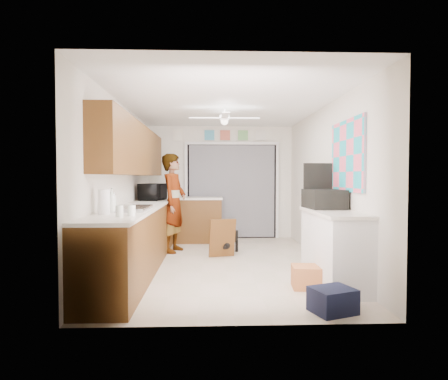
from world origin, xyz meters
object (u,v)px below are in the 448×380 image
object	(u,v)px
microwave	(153,192)
paper_towel_roll	(104,202)
man	(174,203)
dog	(231,241)
suitcase	(324,199)
cardboard_box	(310,277)
soap_bottle	(112,200)
navy_crate	(333,300)

from	to	relation	value
microwave	paper_towel_roll	xyz separation A→B (m)	(-0.16, -2.59, -0.01)
man	dog	size ratio (longest dim) A/B	3.22
suitcase	dog	distance (m)	2.18
cardboard_box	dog	size ratio (longest dim) A/B	0.78
soap_bottle	paper_towel_roll	world-z (taller)	soap_bottle
dog	soap_bottle	bearing A→B (deg)	-107.49
cardboard_box	microwave	bearing A→B (deg)	133.90
soap_bottle	paper_towel_roll	bearing A→B (deg)	-97.08
navy_crate	man	xyz separation A→B (m)	(-1.90, 3.15, 0.77)
microwave	suitcase	xyz separation A→B (m)	(2.61, -1.86, -0.03)
microwave	navy_crate	bearing A→B (deg)	-134.16
soap_bottle	dog	distance (m)	2.78
paper_towel_roll	navy_crate	distance (m)	2.71
cardboard_box	man	bearing A→B (deg)	129.36
suitcase	dog	bearing A→B (deg)	122.85
microwave	man	size ratio (longest dim) A/B	0.31
paper_towel_roll	suitcase	distance (m)	2.86
soap_bottle	paper_towel_roll	xyz separation A→B (m)	(-0.03, -0.23, -0.01)
navy_crate	dog	size ratio (longest dim) A/B	0.73
dog	navy_crate	bearing A→B (deg)	-55.13
cardboard_box	navy_crate	xyz separation A→B (m)	(0.00, -0.83, -0.01)
suitcase	dog	size ratio (longest dim) A/B	1.08
soap_bottle	navy_crate	size ratio (longest dim) A/B	0.74
suitcase	cardboard_box	distance (m)	1.12
navy_crate	soap_bottle	bearing A→B (deg)	160.54
microwave	cardboard_box	distance (m)	3.44
suitcase	navy_crate	xyz separation A→B (m)	(-0.32, -1.36, -0.94)
microwave	suitcase	bearing A→B (deg)	-115.12
navy_crate	cardboard_box	bearing A→B (deg)	90.29
paper_towel_roll	man	world-z (taller)	man
microwave	man	world-z (taller)	man
soap_bottle	dog	bearing A→B (deg)	53.78
soap_bottle	suitcase	size ratio (longest dim) A/B	0.50
suitcase	dog	world-z (taller)	suitcase
microwave	cardboard_box	world-z (taller)	microwave
suitcase	man	bearing A→B (deg)	138.01
man	dog	world-z (taller)	man
paper_towel_roll	navy_crate	xyz separation A→B (m)	(2.45, -0.63, -0.96)
microwave	paper_towel_roll	bearing A→B (deg)	-173.17
navy_crate	man	distance (m)	3.76
soap_bottle	cardboard_box	world-z (taller)	soap_bottle
microwave	dog	size ratio (longest dim) A/B	1.00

